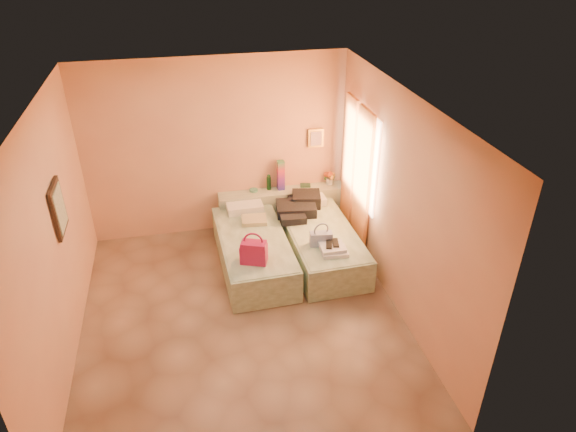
{
  "coord_description": "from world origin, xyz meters",
  "views": [
    {
      "loc": [
        -0.53,
        -5.1,
        4.44
      ],
      "look_at": [
        0.8,
        0.85,
        0.9
      ],
      "focal_mm": 32.0,
      "sensor_mm": 36.0,
      "label": 1
    }
  ],
  "objects_px": {
    "bed_right": "(320,243)",
    "water_bottle": "(269,183)",
    "blue_handbag": "(321,239)",
    "towel_stack": "(334,250)",
    "flower_vase": "(330,177)",
    "headboard_ledge": "(282,208)",
    "green_book": "(305,185)",
    "magenta_handbag": "(254,252)",
    "bed_left": "(253,251)"
  },
  "relations": [
    {
      "from": "green_book",
      "to": "flower_vase",
      "type": "bearing_deg",
      "value": 9.97
    },
    {
      "from": "magenta_handbag",
      "to": "water_bottle",
      "type": "bearing_deg",
      "value": 93.76
    },
    {
      "from": "flower_vase",
      "to": "towel_stack",
      "type": "height_order",
      "value": "flower_vase"
    },
    {
      "from": "bed_left",
      "to": "bed_right",
      "type": "height_order",
      "value": "same"
    },
    {
      "from": "blue_handbag",
      "to": "towel_stack",
      "type": "distance_m",
      "value": 0.26
    },
    {
      "from": "water_bottle",
      "to": "magenta_handbag",
      "type": "relative_size",
      "value": 0.72
    },
    {
      "from": "water_bottle",
      "to": "flower_vase",
      "type": "relative_size",
      "value": 0.93
    },
    {
      "from": "headboard_ledge",
      "to": "green_book",
      "type": "height_order",
      "value": "green_book"
    },
    {
      "from": "flower_vase",
      "to": "towel_stack",
      "type": "xyz_separation_m",
      "value": [
        -0.44,
        -1.73,
        -0.23
      ]
    },
    {
      "from": "bed_left",
      "to": "green_book",
      "type": "height_order",
      "value": "green_book"
    },
    {
      "from": "headboard_ledge",
      "to": "green_book",
      "type": "xyz_separation_m",
      "value": [
        0.4,
        0.06,
        0.34
      ]
    },
    {
      "from": "bed_right",
      "to": "towel_stack",
      "type": "xyz_separation_m",
      "value": [
        0.01,
        -0.63,
        0.3
      ]
    },
    {
      "from": "headboard_ledge",
      "to": "magenta_handbag",
      "type": "relative_size",
      "value": 5.96
    },
    {
      "from": "headboard_ledge",
      "to": "flower_vase",
      "type": "xyz_separation_m",
      "value": [
        0.81,
        0.05,
        0.46
      ]
    },
    {
      "from": "flower_vase",
      "to": "towel_stack",
      "type": "bearing_deg",
      "value": -104.31
    },
    {
      "from": "bed_left",
      "to": "green_book",
      "type": "distance_m",
      "value": 1.58
    },
    {
      "from": "green_book",
      "to": "bed_right",
      "type": "bearing_deg",
      "value": -80.55
    },
    {
      "from": "bed_right",
      "to": "flower_vase",
      "type": "xyz_separation_m",
      "value": [
        0.45,
        1.1,
        0.53
      ]
    },
    {
      "from": "bed_right",
      "to": "bed_left",
      "type": "bearing_deg",
      "value": 178.5
    },
    {
      "from": "bed_left",
      "to": "towel_stack",
      "type": "height_order",
      "value": "towel_stack"
    },
    {
      "from": "water_bottle",
      "to": "green_book",
      "type": "bearing_deg",
      "value": -1.38
    },
    {
      "from": "magenta_handbag",
      "to": "towel_stack",
      "type": "xyz_separation_m",
      "value": [
        1.1,
        -0.02,
        -0.11
      ]
    },
    {
      "from": "water_bottle",
      "to": "blue_handbag",
      "type": "xyz_separation_m",
      "value": [
        0.44,
        -1.53,
        -0.18
      ]
    },
    {
      "from": "flower_vase",
      "to": "blue_handbag",
      "type": "bearing_deg",
      "value": -110.58
    },
    {
      "from": "flower_vase",
      "to": "magenta_handbag",
      "type": "relative_size",
      "value": 0.77
    },
    {
      "from": "green_book",
      "to": "bed_left",
      "type": "bearing_deg",
      "value": -121.81
    },
    {
      "from": "bed_right",
      "to": "flower_vase",
      "type": "relative_size",
      "value": 7.52
    },
    {
      "from": "flower_vase",
      "to": "blue_handbag",
      "type": "distance_m",
      "value": 1.62
    },
    {
      "from": "bed_left",
      "to": "flower_vase",
      "type": "height_order",
      "value": "flower_vase"
    },
    {
      "from": "bed_left",
      "to": "magenta_handbag",
      "type": "bearing_deg",
      "value": -99.13
    },
    {
      "from": "magenta_handbag",
      "to": "bed_left",
      "type": "bearing_deg",
      "value": 103.16
    },
    {
      "from": "flower_vase",
      "to": "towel_stack",
      "type": "distance_m",
      "value": 1.8
    },
    {
      "from": "green_book",
      "to": "towel_stack",
      "type": "height_order",
      "value": "green_book"
    },
    {
      "from": "bed_right",
      "to": "water_bottle",
      "type": "distance_m",
      "value": 1.36
    },
    {
      "from": "headboard_ledge",
      "to": "magenta_handbag",
      "type": "bearing_deg",
      "value": -113.71
    },
    {
      "from": "towel_stack",
      "to": "flower_vase",
      "type": "bearing_deg",
      "value": 75.69
    },
    {
      "from": "water_bottle",
      "to": "blue_handbag",
      "type": "relative_size",
      "value": 0.81
    },
    {
      "from": "bed_right",
      "to": "magenta_handbag",
      "type": "relative_size",
      "value": 5.81
    },
    {
      "from": "flower_vase",
      "to": "bed_right",
      "type": "bearing_deg",
      "value": -112.23
    },
    {
      "from": "towel_stack",
      "to": "magenta_handbag",
      "type": "bearing_deg",
      "value": 178.95
    },
    {
      "from": "bed_right",
      "to": "flower_vase",
      "type": "bearing_deg",
      "value": 66.27
    },
    {
      "from": "headboard_ledge",
      "to": "magenta_handbag",
      "type": "xyz_separation_m",
      "value": [
        -0.73,
        -1.66,
        0.34
      ]
    },
    {
      "from": "blue_handbag",
      "to": "magenta_handbag",
      "type": "bearing_deg",
      "value": -160.73
    },
    {
      "from": "bed_right",
      "to": "water_bottle",
      "type": "bearing_deg",
      "value": 114.96
    },
    {
      "from": "headboard_ledge",
      "to": "bed_right",
      "type": "height_order",
      "value": "headboard_ledge"
    },
    {
      "from": "blue_handbag",
      "to": "towel_stack",
      "type": "bearing_deg",
      "value": -54.55
    },
    {
      "from": "bed_right",
      "to": "magenta_handbag",
      "type": "xyz_separation_m",
      "value": [
        -1.09,
        -0.61,
        0.41
      ]
    },
    {
      "from": "bed_left",
      "to": "blue_handbag",
      "type": "relative_size",
      "value": 6.53
    },
    {
      "from": "water_bottle",
      "to": "towel_stack",
      "type": "height_order",
      "value": "water_bottle"
    },
    {
      "from": "headboard_ledge",
      "to": "blue_handbag",
      "type": "bearing_deg",
      "value": -80.42
    }
  ]
}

